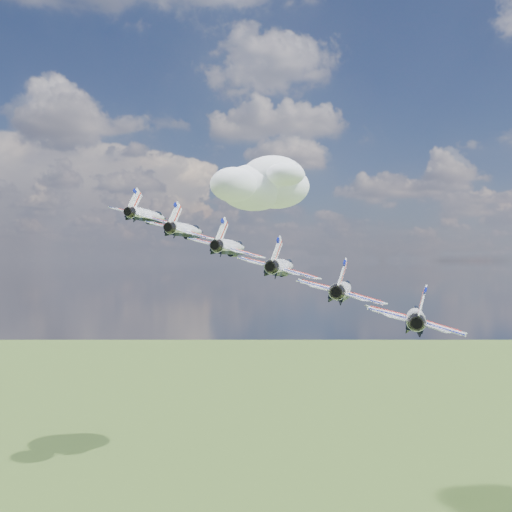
{
  "coord_description": "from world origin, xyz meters",
  "views": [
    {
      "loc": [
        10.7,
        -96.39,
        138.7
      ],
      "look_at": [
        20.25,
        -11.84,
        139.44
      ],
      "focal_mm": 40.0,
      "sensor_mm": 36.0,
      "label": 1
    }
  ],
  "objects_px": {
    "jet_1": "(187,230)",
    "jet_3": "(283,266)",
    "jet_0": "(149,215)",
    "jet_4": "(343,289)",
    "jet_2": "(231,247)",
    "jet_5": "(415,316)"
  },
  "relations": [
    {
      "from": "jet_0",
      "to": "jet_4",
      "type": "xyz_separation_m",
      "value": [
        27.55,
        -29.66,
        -11.85
      ]
    },
    {
      "from": "jet_0",
      "to": "jet_4",
      "type": "distance_m",
      "value": 42.18
    },
    {
      "from": "jet_0",
      "to": "jet_2",
      "type": "relative_size",
      "value": 1.0
    },
    {
      "from": "jet_0",
      "to": "jet_1",
      "type": "bearing_deg",
      "value": -26.09
    },
    {
      "from": "jet_3",
      "to": "jet_5",
      "type": "relative_size",
      "value": 1.0
    },
    {
      "from": "jet_2",
      "to": "jet_4",
      "type": "relative_size",
      "value": 1.0
    },
    {
      "from": "jet_1",
      "to": "jet_2",
      "type": "xyz_separation_m",
      "value": [
        6.89,
        -7.42,
        -2.96
      ]
    },
    {
      "from": "jet_0",
      "to": "jet_3",
      "type": "height_order",
      "value": "jet_0"
    },
    {
      "from": "jet_3",
      "to": "jet_4",
      "type": "bearing_deg",
      "value": -26.09
    },
    {
      "from": "jet_1",
      "to": "jet_0",
      "type": "bearing_deg",
      "value": 153.91
    },
    {
      "from": "jet_0",
      "to": "jet_1",
      "type": "xyz_separation_m",
      "value": [
        6.89,
        -7.42,
        -2.96
      ]
    },
    {
      "from": "jet_2",
      "to": "jet_4",
      "type": "bearing_deg",
      "value": -26.09
    },
    {
      "from": "jet_2",
      "to": "jet_5",
      "type": "relative_size",
      "value": 1.0
    },
    {
      "from": "jet_1",
      "to": "jet_5",
      "type": "height_order",
      "value": "jet_1"
    },
    {
      "from": "jet_3",
      "to": "jet_0",
      "type": "bearing_deg",
      "value": 153.91
    },
    {
      "from": "jet_3",
      "to": "jet_4",
      "type": "xyz_separation_m",
      "value": [
        6.89,
        -7.42,
        -2.96
      ]
    },
    {
      "from": "jet_2",
      "to": "jet_3",
      "type": "distance_m",
      "value": 10.54
    },
    {
      "from": "jet_0",
      "to": "jet_5",
      "type": "xyz_separation_m",
      "value": [
        34.43,
        -37.08,
        -14.81
      ]
    },
    {
      "from": "jet_1",
      "to": "jet_3",
      "type": "bearing_deg",
      "value": -26.09
    },
    {
      "from": "jet_0",
      "to": "jet_4",
      "type": "relative_size",
      "value": 1.0
    },
    {
      "from": "jet_0",
      "to": "jet_2",
      "type": "height_order",
      "value": "jet_0"
    },
    {
      "from": "jet_5",
      "to": "jet_3",
      "type": "bearing_deg",
      "value": 153.91
    }
  ]
}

